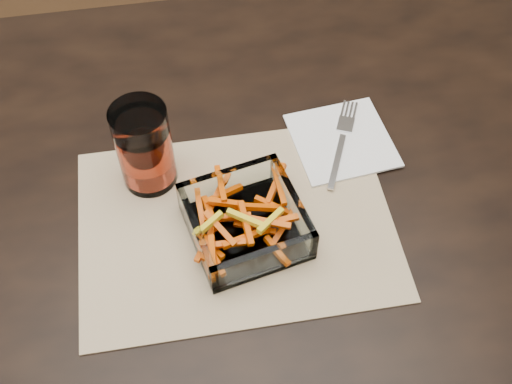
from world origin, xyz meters
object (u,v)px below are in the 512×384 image
tumbler (145,149)px  dining_table (257,210)px  glass_bowl (246,223)px  fork (342,140)px

tumbler → dining_table: bearing=-9.8°
glass_bowl → fork: glass_bowl is taller
dining_table → glass_bowl: bearing=-108.6°
dining_table → fork: bearing=17.3°
fork → tumbler: bearing=-152.6°
dining_table → glass_bowl: glass_bowl is taller
dining_table → fork: 0.18m
dining_table → fork: (0.14, 0.04, 0.10)m
fork → dining_table: bearing=-138.6°
dining_table → tumbler: (-0.16, 0.03, 0.16)m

